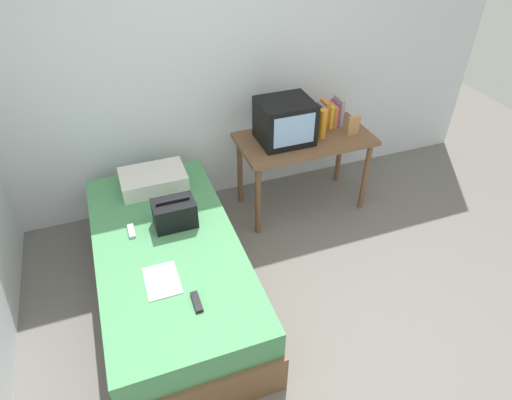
# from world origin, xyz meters

# --- Properties ---
(ground_plane) EXTENTS (8.00, 8.00, 0.00)m
(ground_plane) POSITION_xyz_m (0.00, 0.00, 0.00)
(ground_plane) COLOR slate
(wall_back) EXTENTS (5.20, 0.10, 2.60)m
(wall_back) POSITION_xyz_m (0.00, 2.00, 1.30)
(wall_back) COLOR silver
(wall_back) RESTS_ON ground
(bed) EXTENTS (1.00, 2.00, 0.53)m
(bed) POSITION_xyz_m (-0.83, 0.79, 0.26)
(bed) COLOR brown
(bed) RESTS_ON ground
(desk) EXTENTS (1.16, 0.60, 0.73)m
(desk) POSITION_xyz_m (0.53, 1.48, 0.64)
(desk) COLOR brown
(desk) RESTS_ON ground
(tv) EXTENTS (0.44, 0.39, 0.36)m
(tv) POSITION_xyz_m (0.34, 1.49, 0.91)
(tv) COLOR black
(tv) RESTS_ON desk
(water_bottle) EXTENTS (0.07, 0.07, 0.26)m
(water_bottle) POSITION_xyz_m (0.66, 1.43, 0.86)
(water_bottle) COLOR orange
(water_bottle) RESTS_ON desk
(book_row) EXTENTS (0.20, 0.17, 0.25)m
(book_row) POSITION_xyz_m (0.83, 1.61, 0.84)
(book_row) COLOR gray
(book_row) RESTS_ON desk
(picture_frame) EXTENTS (0.11, 0.02, 0.17)m
(picture_frame) POSITION_xyz_m (0.94, 1.38, 0.82)
(picture_frame) COLOR #B27F4C
(picture_frame) RESTS_ON desk
(pillow) EXTENTS (0.51, 0.35, 0.13)m
(pillow) POSITION_xyz_m (-0.79, 1.49, 0.59)
(pillow) COLOR silver
(pillow) RESTS_ON bed
(handbag) EXTENTS (0.30, 0.20, 0.22)m
(handbag) POSITION_xyz_m (-0.73, 0.97, 0.63)
(handbag) COLOR black
(handbag) RESTS_ON bed
(magazine) EXTENTS (0.21, 0.29, 0.01)m
(magazine) POSITION_xyz_m (-0.93, 0.46, 0.53)
(magazine) COLOR white
(magazine) RESTS_ON bed
(remote_dark) EXTENTS (0.04, 0.16, 0.02)m
(remote_dark) POSITION_xyz_m (-0.76, 0.21, 0.54)
(remote_dark) COLOR black
(remote_dark) RESTS_ON bed
(remote_silver) EXTENTS (0.04, 0.14, 0.02)m
(remote_silver) POSITION_xyz_m (-1.05, 0.99, 0.54)
(remote_silver) COLOR #B7B7BC
(remote_silver) RESTS_ON bed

